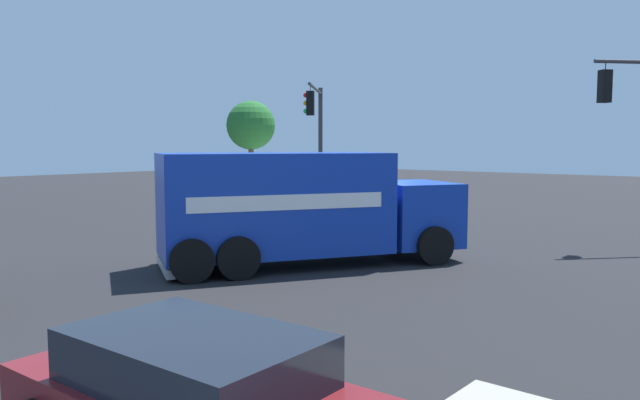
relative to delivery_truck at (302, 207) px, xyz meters
The scene contains 7 objects.
ground_plane 2.81m from the delivery_truck, behind, with size 100.00×100.00×0.00m, color black.
sidewalk_corner_near 20.43m from the delivery_truck, 139.75° to the right, with size 12.11×12.11×0.14m, color #9E998E.
delivery_truck is the anchor object (origin of this frame).
traffic_light_secondary 11.69m from the delivery_truck, 141.77° to the right, with size 3.93×2.76×5.52m.
pedestrian_near_corner 20.40m from the delivery_truck, 125.83° to the right, with size 0.52×0.28×1.72m.
picket_fence_run 24.55m from the delivery_truck, 129.34° to the right, with size 6.58×0.05×0.95m.
shade_tree_near 23.19m from the delivery_truck, 130.59° to the right, with size 3.01×3.01×5.61m.
Camera 1 is at (14.14, 10.43, 3.09)m, focal length 34.71 mm.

